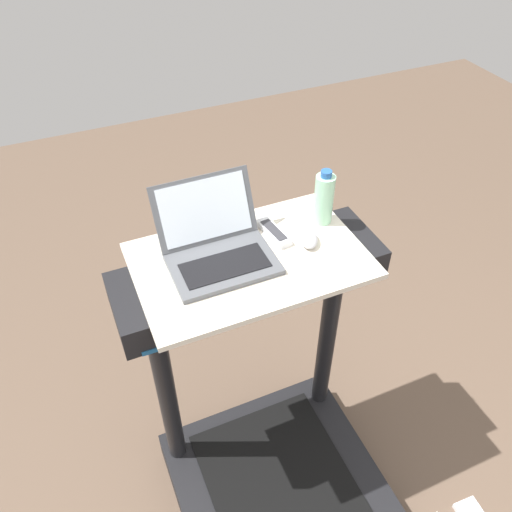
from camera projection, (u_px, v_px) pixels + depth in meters
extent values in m
cylinder|color=black|center=(167.00, 393.00, 1.94)|extent=(0.07, 0.07, 0.85)
cylinder|color=black|center=(327.00, 337.00, 2.14)|extent=(0.07, 0.07, 0.85)
cube|color=black|center=(250.00, 275.00, 1.72)|extent=(0.90, 0.28, 0.11)
cube|color=#0C3F19|center=(268.00, 304.00, 1.62)|extent=(0.24, 0.01, 0.06)
cube|color=#1E598C|center=(268.00, 314.00, 1.65)|extent=(0.81, 0.00, 0.02)
cube|color=beige|center=(250.00, 260.00, 1.68)|extent=(0.74, 0.48, 0.02)
cube|color=#515459|center=(223.00, 265.00, 1.63)|extent=(0.33, 0.22, 0.02)
cube|color=black|center=(225.00, 265.00, 1.62)|extent=(0.27, 0.12, 0.00)
cube|color=#515459|center=(205.00, 210.00, 1.67)|extent=(0.33, 0.10, 0.20)
cube|color=white|center=(205.00, 210.00, 1.66)|extent=(0.29, 0.08, 0.17)
ellipsoid|color=#B2B2B7|center=(308.00, 239.00, 1.72)|extent=(0.09, 0.12, 0.03)
cylinder|color=#9EDBB2|center=(324.00, 199.00, 1.76)|extent=(0.07, 0.07, 0.18)
cylinder|color=#2659A5|center=(326.00, 174.00, 1.69)|extent=(0.04, 0.04, 0.02)
cube|color=silver|center=(274.00, 233.00, 1.75)|extent=(0.07, 0.16, 0.02)
cube|color=#333338|center=(274.00, 230.00, 1.74)|extent=(0.05, 0.12, 0.00)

